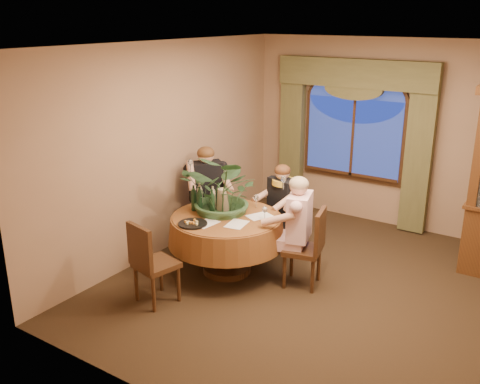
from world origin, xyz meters
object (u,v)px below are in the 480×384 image
Objects in this scene: person_scarf at (283,209)px; olive_bowl at (227,215)px; person_back at (206,195)px; wine_bottle_4 at (213,199)px; wine_bottle_0 at (219,195)px; wine_bottle_1 at (212,202)px; chair_right at (303,248)px; wine_bottle_3 at (194,198)px; chair_front_left at (156,262)px; chair_back at (217,210)px; centerpiece_plant at (225,162)px; chair_back_right at (275,216)px; stoneware_vase at (223,200)px; person_pink at (299,231)px; wine_bottle_5 at (200,200)px; wine_bottle_2 at (200,195)px; dining_table at (227,244)px.

person_scarf is 0.98m from olive_bowl.
person_back is 4.26× the size of wine_bottle_4.
wine_bottle_0 is 1.00× the size of wine_bottle_1.
wine_bottle_3 is at bearing 87.73° from chair_right.
chair_right is 1.72m from chair_front_left.
olive_bowl is (0.27, 1.01, 0.29)m from chair_front_left.
chair_back is 1.22m from centerpiece_plant.
centerpiece_plant is (-0.24, -0.84, 0.92)m from chair_back_right.
chair_back is (-1.60, 0.48, 0.00)m from chair_right.
centerpiece_plant is 3.49× the size of wine_bottle_3.
stoneware_vase is at bearing 83.23° from chair_right.
chair_right is at bearing 115.55° from person_back.
person_back is at bearing 141.21° from olive_bowl.
wine_bottle_0 is at bearing 96.80° from wine_bottle_4.
person_pink is (1.11, 1.28, 0.19)m from chair_front_left.
chair_back_right is at bearing 63.92° from wine_bottle_5.
stoneware_vase is at bearing -37.50° from wine_bottle_0.
centerpiece_plant is (0.03, 0.02, 0.50)m from stoneware_vase.
wine_bottle_2 reaches higher than chair_right.
wine_bottle_4 is 1.00× the size of wine_bottle_5.
wine_bottle_3 is at bearing -155.81° from stoneware_vase.
chair_right is 1.15m from stoneware_vase.
olive_bowl reaches higher than dining_table.
chair_right is at bearing 150.83° from person_scarf.
wine_bottle_0 and wine_bottle_1 have the same top height.
wine_bottle_5 is at bearing -178.14° from wine_bottle_1.
chair_right is 1.47m from wine_bottle_2.
chair_right is at bearing 14.06° from wine_bottle_1.
chair_back_right is 0.68× the size of person_back.
wine_bottle_2 is (-0.37, -0.05, -0.48)m from centerpiece_plant.
centerpiece_plant is (0.68, -0.51, 0.70)m from person_back.
person_scarf is at bearing 64.90° from wine_bottle_1.
person_pink reaches higher than wine_bottle_0.
olive_bowl is 0.47× the size of wine_bottle_3.
chair_back_right is at bearing 148.65° from person_back.
person_scarf is 0.94m from wine_bottle_0.
person_pink is 8.61× the size of olive_bowl.
person_back is at bearing 115.08° from wine_bottle_3.
chair_right is at bearing 6.08° from wine_bottle_2.
wine_bottle_3 is (-0.49, -0.03, 0.14)m from olive_bowl.
chair_back_right reaches higher than olive_bowl.
wine_bottle_1 is at bearing 81.24° from chair_back_right.
chair_back_right is 0.21m from person_scarf.
stoneware_vase reaches higher than chair_right.
chair_back is 2.91× the size of wine_bottle_4.
chair_back is 0.90m from stoneware_vase.
dining_table is 0.57m from wine_bottle_1.
person_pink is (0.87, 0.25, 0.29)m from dining_table.
person_back is at bearing 121.18° from chair_front_left.
wine_bottle_4 reaches higher than chair_back_right.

